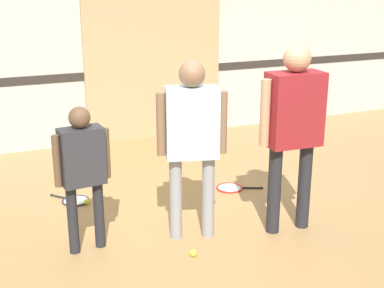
# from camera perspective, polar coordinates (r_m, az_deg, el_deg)

# --- Properties ---
(ground_plane) EXTENTS (16.00, 16.00, 0.00)m
(ground_plane) POSITION_cam_1_polar(r_m,az_deg,el_deg) (5.48, 1.28, -8.80)
(ground_plane) COLOR #A87F4C
(wall_back) EXTENTS (16.00, 0.07, 3.20)m
(wall_back) POSITION_cam_1_polar(r_m,az_deg,el_deg) (8.02, -8.29, 11.44)
(wall_back) COLOR beige
(wall_back) RESTS_ON ground_plane
(wall_panel) EXTENTS (2.14, 0.05, 2.24)m
(wall_panel) POSITION_cam_1_polar(r_m,az_deg,el_deg) (8.19, -4.05, 8.32)
(wall_panel) COLOR tan
(wall_panel) RESTS_ON ground_plane
(person_instructor) EXTENTS (0.63, 0.38, 1.71)m
(person_instructor) POSITION_cam_1_polar(r_m,az_deg,el_deg) (4.90, -0.00, 1.31)
(person_instructor) COLOR gray
(person_instructor) RESTS_ON ground_plane
(person_student_left) EXTENTS (0.51, 0.25, 1.36)m
(person_student_left) POSITION_cam_1_polar(r_m,az_deg,el_deg) (4.82, -11.60, -2.09)
(person_student_left) COLOR #232328
(person_student_left) RESTS_ON ground_plane
(person_student_right) EXTENTS (0.70, 0.31, 1.84)m
(person_student_right) POSITION_cam_1_polar(r_m,az_deg,el_deg) (5.12, 10.77, 2.63)
(person_student_right) COLOR #232328
(person_student_right) RESTS_ON ground_plane
(racket_spare_on_floor) EXTENTS (0.46, 0.50, 0.03)m
(racket_spare_on_floor) POSITION_cam_1_polar(r_m,az_deg,el_deg) (6.19, -12.42, -5.90)
(racket_spare_on_floor) COLOR #28282D
(racket_spare_on_floor) RESTS_ON ground_plane
(racket_second_spare) EXTENTS (0.58, 0.41, 0.03)m
(racket_second_spare) POSITION_cam_1_polar(r_m,az_deg,el_deg) (6.41, 4.19, -4.68)
(racket_second_spare) COLOR red
(racket_second_spare) RESTS_ON ground_plane
(tennis_ball_near_instructor) EXTENTS (0.07, 0.07, 0.07)m
(tennis_ball_near_instructor) POSITION_cam_1_polar(r_m,az_deg,el_deg) (4.93, 0.13, -11.55)
(tennis_ball_near_instructor) COLOR #CCE038
(tennis_ball_near_instructor) RESTS_ON ground_plane
(tennis_ball_by_spare_racket) EXTENTS (0.07, 0.07, 0.07)m
(tennis_ball_by_spare_racket) POSITION_cam_1_polar(r_m,az_deg,el_deg) (6.07, -11.15, -6.06)
(tennis_ball_by_spare_racket) COLOR #CCE038
(tennis_ball_by_spare_racket) RESTS_ON ground_plane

